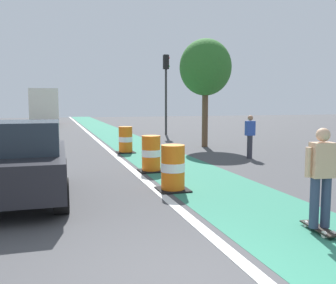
{
  "coord_description": "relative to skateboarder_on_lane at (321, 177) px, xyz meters",
  "views": [
    {
      "loc": [
        -1.41,
        -3.64,
        2.09
      ],
      "look_at": [
        1.33,
        5.21,
        1.1
      ],
      "focal_mm": 39.88,
      "sensor_mm": 36.0,
      "label": 1
    }
  ],
  "objects": [
    {
      "name": "delivery_truck_down_block",
      "position": [
        -4.78,
        30.65,
        0.94
      ],
      "size": [
        2.46,
        7.64,
        3.23
      ],
      "color": "silver",
      "rests_on": "ground"
    },
    {
      "name": "traffic_barrel_mid",
      "position": [
        -1.24,
        5.96,
        -0.38
      ],
      "size": [
        0.73,
        0.73,
        1.09
      ],
      "color": "orange",
      "rests_on": "ground"
    },
    {
      "name": "skateboarder_on_lane",
      "position": [
        0.0,
        0.0,
        0.0
      ],
      "size": [
        0.57,
        0.82,
        1.69
      ],
      "color": "black",
      "rests_on": "ground"
    },
    {
      "name": "bike_lane_strip",
      "position": [
        -0.24,
        10.79,
        -0.91
      ],
      "size": [
        2.5,
        80.0,
        0.01
      ],
      "primitive_type": "cube",
      "color": "#2D755B",
      "rests_on": "ground"
    },
    {
      "name": "street_tree_sidewalk",
      "position": [
        2.76,
        11.34,
        2.76
      ],
      "size": [
        2.4,
        2.4,
        5.0
      ],
      "color": "brown",
      "rests_on": "ground"
    },
    {
      "name": "parked_sedan_nearest",
      "position": [
        -4.74,
        3.51,
        -0.08
      ],
      "size": [
        1.98,
        4.13,
        1.7
      ],
      "color": "black",
      "rests_on": "ground"
    },
    {
      "name": "traffic_barrel_front",
      "position": [
        -1.37,
        3.42,
        -0.38
      ],
      "size": [
        0.73,
        0.73,
        1.09
      ],
      "color": "orange",
      "rests_on": "ground"
    },
    {
      "name": "traffic_light_corner",
      "position": [
        2.96,
        18.26,
        2.59
      ],
      "size": [
        0.41,
        0.32,
        5.1
      ],
      "color": "#2D2D2D",
      "rests_on": "ground"
    },
    {
      "name": "lane_divider_stripe",
      "position": [
        -1.74,
        10.79,
        -0.91
      ],
      "size": [
        0.2,
        80.0,
        0.01
      ],
      "primitive_type": "cube",
      "color": "silver",
      "rests_on": "ground"
    },
    {
      "name": "traffic_barrel_back",
      "position": [
        -1.19,
        10.35,
        -0.38
      ],
      "size": [
        0.73,
        0.73,
        1.09
      ],
      "color": "orange",
      "rests_on": "ground"
    },
    {
      "name": "pedestrian_crossing",
      "position": [
        2.95,
        7.46,
        -0.05
      ],
      "size": [
        0.34,
        0.2,
        1.61
      ],
      "color": "#33333D",
      "rests_on": "ground"
    }
  ]
}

